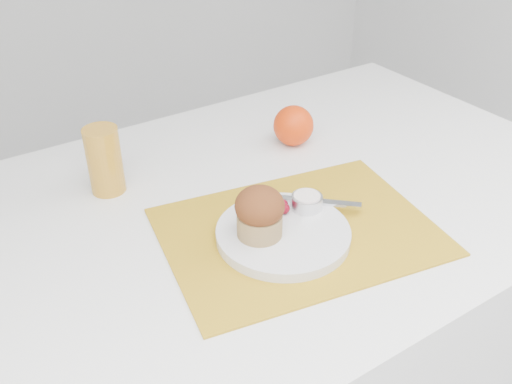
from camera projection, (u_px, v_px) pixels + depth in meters
table at (278, 331)px, 1.26m from camera, size 1.20×0.80×0.75m
placemat at (298, 231)px, 0.95m from camera, size 0.49×0.40×0.00m
plate at (283, 234)px, 0.92m from camera, size 0.25×0.25×0.02m
ramekin at (307, 202)px, 0.96m from camera, size 0.06×0.06×0.02m
cream at (307, 196)px, 0.96m from camera, size 0.05×0.05×0.01m
raspberry_near at (284, 208)px, 0.95m from camera, size 0.02×0.02×0.02m
raspberry_far at (283, 204)px, 0.97m from camera, size 0.02×0.02×0.02m
butter_knife at (308, 201)px, 0.98m from camera, size 0.14×0.14×0.00m
orange at (293, 126)px, 1.19m from camera, size 0.08×0.08×0.08m
juice_glass at (105, 160)px, 1.02m from camera, size 0.07×0.07×0.13m
muffin at (260, 212)px, 0.89m from camera, size 0.09×0.09×0.08m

